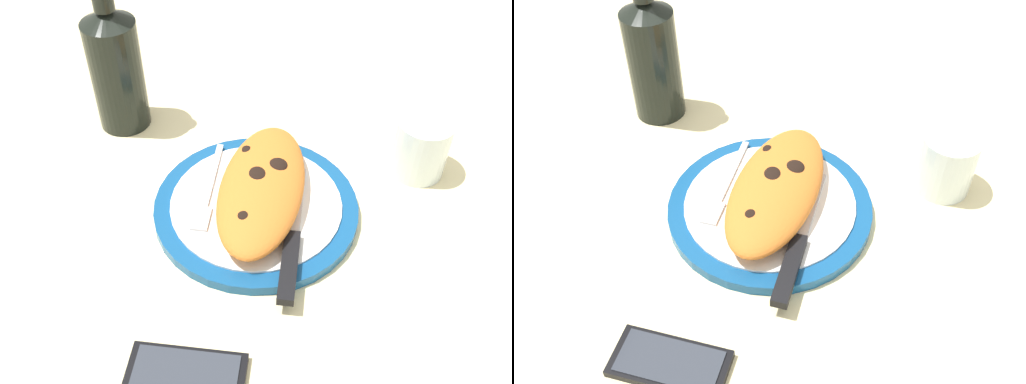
# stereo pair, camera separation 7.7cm
# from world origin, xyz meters

# --- Properties ---
(ground_plane) EXTENTS (1.50, 1.50, 0.03)m
(ground_plane) POSITION_xyz_m (0.00, 0.00, -0.01)
(ground_plane) COLOR beige
(plate) EXTENTS (0.27, 0.27, 0.02)m
(plate) POSITION_xyz_m (0.00, 0.00, 0.01)
(plate) COLOR navy
(plate) RESTS_ON ground_plane
(calzone) EXTENTS (0.25, 0.12, 0.05)m
(calzone) POSITION_xyz_m (-0.01, 0.01, 0.04)
(calzone) COLOR orange
(calzone) RESTS_ON plate
(fork) EXTENTS (0.17, 0.03, 0.00)m
(fork) POSITION_xyz_m (0.00, -0.07, 0.02)
(fork) COLOR silver
(fork) RESTS_ON plate
(knife) EXTENTS (0.23, 0.04, 0.01)m
(knife) POSITION_xyz_m (0.07, 0.06, 0.02)
(knife) COLOR silver
(knife) RESTS_ON plate
(smartphone) EXTENTS (0.07, 0.13, 0.01)m
(smartphone) POSITION_xyz_m (0.25, -0.02, 0.01)
(smartphone) COLOR black
(smartphone) RESTS_ON ground_plane
(water_glass) EXTENTS (0.08, 0.08, 0.09)m
(water_glass) POSITION_xyz_m (-0.14, 0.20, 0.04)
(water_glass) COLOR silver
(water_glass) RESTS_ON ground_plane
(wine_bottle) EXTENTS (0.08, 0.08, 0.25)m
(wine_bottle) POSITION_xyz_m (-0.14, -0.24, 0.10)
(wine_bottle) COLOR black
(wine_bottle) RESTS_ON ground_plane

